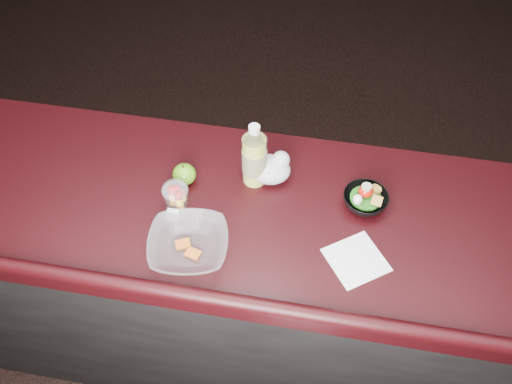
% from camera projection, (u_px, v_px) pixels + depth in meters
% --- Properties ---
extents(room_shell, '(8.00, 8.00, 8.00)m').
position_uv_depth(room_shell, '(195.00, 63.00, 1.05)').
color(room_shell, black).
rests_on(room_shell, ground).
extents(counter, '(4.06, 0.71, 1.02)m').
position_uv_depth(counter, '(241.00, 285.00, 2.26)').
color(counter, black).
rests_on(counter, ground).
extents(lemonade_bottle, '(0.08, 0.08, 0.25)m').
position_uv_depth(lemonade_bottle, '(254.00, 158.00, 1.86)').
color(lemonade_bottle, gold).
rests_on(lemonade_bottle, counter).
extents(fruit_cup, '(0.09, 0.09, 0.12)m').
position_uv_depth(fruit_cup, '(176.00, 197.00, 1.81)').
color(fruit_cup, white).
rests_on(fruit_cup, counter).
extents(green_apple, '(0.08, 0.08, 0.08)m').
position_uv_depth(green_apple, '(184.00, 174.00, 1.90)').
color(green_apple, '#3F8E10').
rests_on(green_apple, counter).
extents(plastic_bag, '(0.14, 0.12, 0.11)m').
position_uv_depth(plastic_bag, '(271.00, 168.00, 1.91)').
color(plastic_bag, silver).
rests_on(plastic_bag, counter).
extents(snack_bowl, '(0.18, 0.18, 0.08)m').
position_uv_depth(snack_bowl, '(365.00, 199.00, 1.85)').
color(snack_bowl, black).
rests_on(snack_bowl, counter).
extents(takeout_bowl, '(0.28, 0.28, 0.06)m').
position_uv_depth(takeout_bowl, '(188.00, 245.00, 1.73)').
color(takeout_bowl, silver).
rests_on(takeout_bowl, counter).
extents(paper_napkin, '(0.22, 0.22, 0.00)m').
position_uv_depth(paper_napkin, '(356.00, 260.00, 1.73)').
color(paper_napkin, white).
rests_on(paper_napkin, counter).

